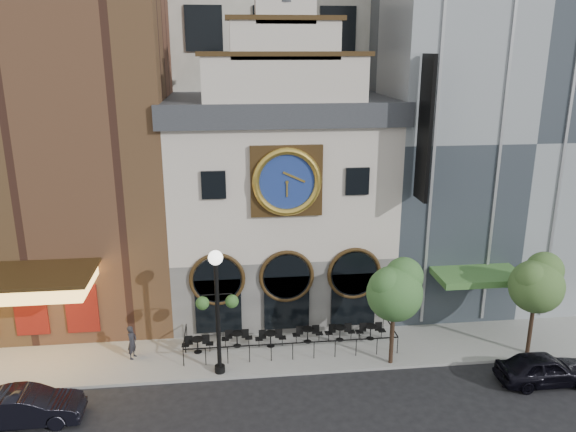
# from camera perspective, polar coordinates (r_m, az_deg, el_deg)

# --- Properties ---
(ground) EXTENTS (120.00, 120.00, 0.00)m
(ground) POSITION_cam_1_polar(r_m,az_deg,el_deg) (27.63, 0.79, -15.91)
(ground) COLOR black
(ground) RESTS_ON ground
(sidewalk) EXTENTS (44.00, 5.00, 0.15)m
(sidewalk) POSITION_cam_1_polar(r_m,az_deg,el_deg) (29.71, 0.17, -13.21)
(sidewalk) COLOR gray
(sidewalk) RESTS_ON ground
(clock_building) EXTENTS (12.60, 8.78, 18.65)m
(clock_building) POSITION_cam_1_polar(r_m,az_deg,el_deg) (32.12, -0.92, 1.90)
(clock_building) COLOR #605E5B
(clock_building) RESTS_ON ground
(theater_building) EXTENTS (14.00, 15.60, 25.00)m
(theater_building) POSITION_cam_1_polar(r_m,az_deg,el_deg) (34.60, -23.78, 11.54)
(theater_building) COLOR brown
(theater_building) RESTS_ON ground
(retail_building) EXTENTS (14.00, 14.40, 20.00)m
(retail_building) POSITION_cam_1_polar(r_m,az_deg,el_deg) (37.03, 19.37, 8.40)
(retail_building) COLOR gray
(retail_building) RESTS_ON ground
(cafe_railing) EXTENTS (10.60, 2.60, 0.90)m
(cafe_railing) POSITION_cam_1_polar(r_m,az_deg,el_deg) (29.46, 0.17, -12.32)
(cafe_railing) COLOR black
(cafe_railing) RESTS_ON sidewalk
(bistro_0) EXTENTS (1.58, 0.68, 0.90)m
(bistro_0) POSITION_cam_1_polar(r_m,az_deg,el_deg) (29.28, -9.17, -12.72)
(bistro_0) COLOR black
(bistro_0) RESTS_ON sidewalk
(bistro_1) EXTENTS (1.58, 0.68, 0.90)m
(bistro_1) POSITION_cam_1_polar(r_m,az_deg,el_deg) (29.57, -5.20, -12.25)
(bistro_1) COLOR black
(bistro_1) RESTS_ON sidewalk
(bistro_2) EXTENTS (1.58, 0.68, 0.90)m
(bistro_2) POSITION_cam_1_polar(r_m,az_deg,el_deg) (29.46, -1.78, -12.29)
(bistro_2) COLOR black
(bistro_2) RESTS_ON sidewalk
(bistro_3) EXTENTS (1.58, 0.68, 0.90)m
(bistro_3) POSITION_cam_1_polar(r_m,az_deg,el_deg) (29.85, 2.01, -11.88)
(bistro_3) COLOR black
(bistro_3) RESTS_ON sidewalk
(bistro_4) EXTENTS (1.58, 0.68, 0.90)m
(bistro_4) POSITION_cam_1_polar(r_m,az_deg,el_deg) (30.13, 5.30, -11.66)
(bistro_4) COLOR black
(bistro_4) RESTS_ON sidewalk
(bistro_5) EXTENTS (1.58, 0.68, 0.90)m
(bistro_5) POSITION_cam_1_polar(r_m,az_deg,el_deg) (30.44, 8.38, -11.47)
(bistro_5) COLOR black
(bistro_5) RESTS_ON sidewalk
(car_right) EXTENTS (4.35, 1.75, 1.48)m
(car_right) POSITION_cam_1_polar(r_m,az_deg,el_deg) (29.22, 24.57, -13.93)
(car_right) COLOR black
(car_right) RESTS_ON ground
(car_left) EXTENTS (4.51, 1.67, 1.47)m
(car_left) POSITION_cam_1_polar(r_m,az_deg,el_deg) (26.62, -25.00, -17.17)
(car_left) COLOR black
(car_left) RESTS_ON ground
(pedestrian) EXTENTS (0.59, 0.73, 1.72)m
(pedestrian) POSITION_cam_1_polar(r_m,az_deg,el_deg) (29.30, -15.56, -12.24)
(pedestrian) COLOR black
(pedestrian) RESTS_ON sidewalk
(lamppost) EXTENTS (1.96, 0.67, 6.13)m
(lamppost) POSITION_cam_1_polar(r_m,az_deg,el_deg) (26.00, -7.22, -8.35)
(lamppost) COLOR black
(lamppost) RESTS_ON sidewalk
(tree_left) EXTENTS (2.75, 2.65, 5.31)m
(tree_left) POSITION_cam_1_polar(r_m,az_deg,el_deg) (27.03, 10.87, -7.28)
(tree_left) COLOR #382619
(tree_left) RESTS_ON sidewalk
(tree_right) EXTENTS (2.72, 2.62, 5.24)m
(tree_right) POSITION_cam_1_polar(r_m,az_deg,el_deg) (29.98, 24.00, -6.14)
(tree_right) COLOR #382619
(tree_right) RESTS_ON sidewalk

